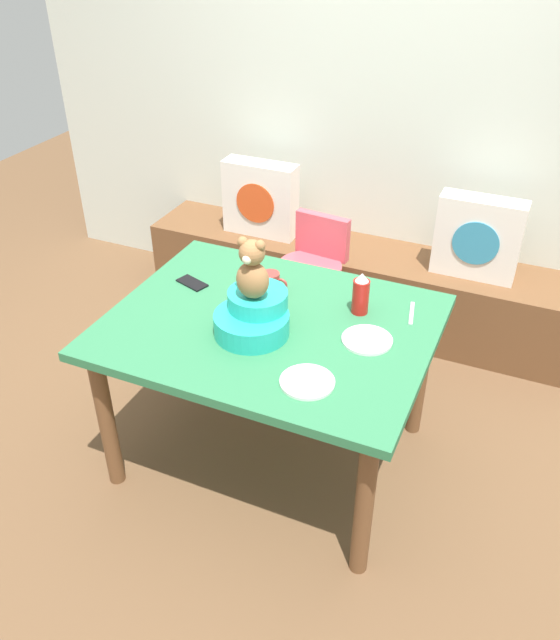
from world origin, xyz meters
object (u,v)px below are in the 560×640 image
(highchair, at_px, (311,270))
(teddy_bear, at_px, (252,270))
(infant_seat_teal, at_px, (254,316))
(cell_phone, at_px, (192,283))
(dining_table, at_px, (270,341))
(pillow_floral_left, at_px, (260,199))
(ketchup_bottle, at_px, (361,294))
(dinner_plate_near, at_px, (307,382))
(dinner_plate_far, at_px, (367,340))
(pillow_floral_right, at_px, (478,238))
(coffee_mug, at_px, (271,283))

(highchair, bearing_deg, teddy_bear, -83.16)
(infant_seat_teal, relative_size, cell_phone, 2.29)
(teddy_bear, bearing_deg, dining_table, 67.34)
(pillow_floral_left, height_order, ketchup_bottle, ketchup_bottle)
(dining_table, height_order, cell_phone, cell_phone)
(ketchup_bottle, relative_size, dinner_plate_near, 0.92)
(highchair, bearing_deg, pillow_floral_left, 139.60)
(pillow_floral_left, bearing_deg, dinner_plate_far, -49.58)
(pillow_floral_left, bearing_deg, dinner_plate_near, -59.41)
(pillow_floral_left, xyz_separation_m, cell_phone, (0.18, -1.11, 0.06))
(highchair, distance_m, teddy_bear, 1.04)
(pillow_floral_right, relative_size, teddy_bear, 1.76)
(pillow_floral_left, distance_m, ketchup_bottle, 1.40)
(pillow_floral_left, xyz_separation_m, dinner_plate_near, (0.92, -1.55, 0.07))
(coffee_mug, height_order, dinner_plate_far, coffee_mug)
(dinner_plate_near, height_order, dinner_plate_far, same)
(cell_phone, bearing_deg, highchair, -5.10)
(ketchup_bottle, bearing_deg, dinner_plate_far, -63.88)
(infant_seat_teal, height_order, teddy_bear, teddy_bear)
(dining_table, xyz_separation_m, infant_seat_teal, (-0.03, -0.08, 0.17))
(pillow_floral_right, relative_size, dinner_plate_near, 2.20)
(dining_table, distance_m, ketchup_bottle, 0.42)
(ketchup_bottle, distance_m, cell_phone, 0.77)
(dinner_plate_near, bearing_deg, dining_table, 133.20)
(pillow_floral_right, distance_m, teddy_bear, 1.52)
(infant_seat_teal, bearing_deg, ketchup_bottle, 41.36)
(dining_table, height_order, ketchup_bottle, ketchup_bottle)
(infant_seat_teal, bearing_deg, coffee_mug, 101.31)
(pillow_floral_left, relative_size, dining_table, 0.34)
(infant_seat_teal, relative_size, teddy_bear, 1.32)
(dinner_plate_far, bearing_deg, pillow_floral_left, 130.42)
(pillow_floral_right, xyz_separation_m, ketchup_bottle, (-0.32, -1.03, 0.15))
(dinner_plate_near, bearing_deg, coffee_mug, 126.04)
(infant_seat_teal, distance_m, teddy_bear, 0.21)
(highchair, xyz_separation_m, cell_phone, (-0.30, -0.69, 0.22))
(coffee_mug, bearing_deg, dinner_plate_near, -53.96)
(pillow_floral_left, distance_m, pillow_floral_right, 1.27)
(dining_table, xyz_separation_m, dinner_plate_far, (0.40, 0.03, 0.10))
(infant_seat_teal, relative_size, dinner_plate_near, 1.65)
(cell_phone, bearing_deg, infant_seat_teal, -99.52)
(infant_seat_teal, distance_m, cell_phone, 0.47)
(ketchup_bottle, distance_m, dinner_plate_far, 0.23)
(coffee_mug, relative_size, dinner_plate_near, 0.60)
(highchair, height_order, infant_seat_teal, infant_seat_teal)
(ketchup_bottle, relative_size, coffee_mug, 1.54)
(pillow_floral_left, distance_m, cell_phone, 1.12)
(ketchup_bottle, xyz_separation_m, coffee_mug, (-0.40, -0.00, -0.04))
(dinner_plate_near, bearing_deg, pillow_floral_right, 77.28)
(ketchup_bottle, bearing_deg, coffee_mug, -179.34)
(pillow_floral_left, relative_size, dinner_plate_far, 2.20)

